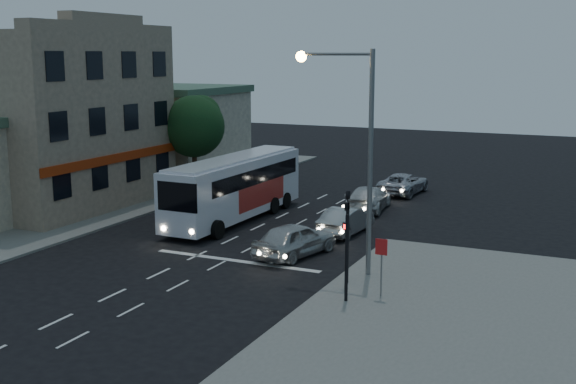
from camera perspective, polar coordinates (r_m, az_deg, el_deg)
The scene contains 16 objects.
ground at distance 31.22m, azimuth -9.14°, elevation -5.89°, with size 120.00×120.00×0.00m, color black.
sidewalk_near at distance 22.87m, azimuth 13.45°, elevation -12.25°, with size 12.00×24.00×0.12m, color slate.
sidewalk_far at distance 45.17m, azimuth -17.24°, elevation -0.96°, with size 12.00×50.00×0.12m, color slate.
road_markings at distance 33.28m, azimuth -4.12°, elevation -4.72°, with size 8.00×30.55×0.01m.
tour_bus at distance 39.14m, azimuth -4.23°, elevation 0.45°, with size 2.70×11.35×3.47m.
car_suv at distance 32.32m, azimuth 0.55°, elevation -3.76°, with size 1.81×4.51×1.54m, color #BEBEBE.
car_sedan_a at distance 36.40m, azimuth 4.60°, elevation -2.26°, with size 1.45×4.16×1.37m, color #A8A8A8.
car_sedan_b at distance 41.95m, azimuth 6.38°, elevation -0.51°, with size 1.98×4.87×1.41m, color silver.
car_sedan_c at distance 47.35m, azimuth 9.10°, elevation 0.68°, with size 2.22×4.82×1.34m, color #AEAFB8.
traffic_signal_main at distance 27.90m, azimuth 4.72°, elevation -2.66°, with size 0.25×0.35×4.10m.
traffic_signal_side at distance 25.86m, azimuth 4.67°, elevation -3.74°, with size 0.18×0.15×4.10m.
regulatory_sign at distance 26.66m, azimuth 7.39°, elevation -5.19°, with size 0.45×0.12×2.20m.
streetlight at distance 28.74m, azimuth 5.32°, elevation 4.44°, with size 3.32×0.44×9.00m.
main_building at distance 45.10m, azimuth -18.52°, elevation 5.51°, with size 10.12×12.00×11.00m.
low_building_north at distance 54.33m, azimuth -9.37°, elevation 4.86°, with size 9.40×9.40×6.50m.
street_tree at distance 47.20m, azimuth -7.45°, elevation 5.38°, with size 4.00×4.00×6.20m.
Camera 1 is at (16.84, -24.73, 8.92)m, focal length 45.00 mm.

